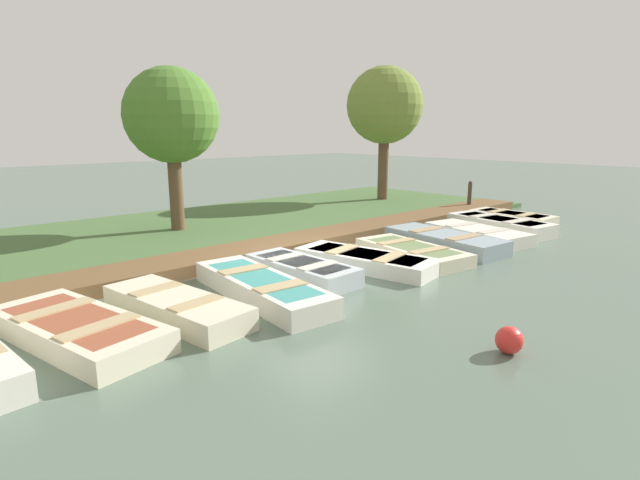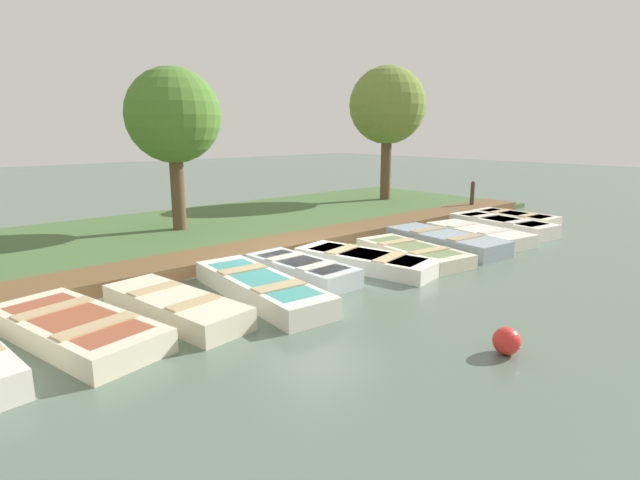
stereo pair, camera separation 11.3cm
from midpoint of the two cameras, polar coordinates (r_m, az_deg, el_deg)
ground_plane at (r=11.47m, az=0.12°, el=-2.84°), size 80.00×80.00×0.00m
shore_bank at (r=15.43m, az=-12.43°, el=1.15°), size 8.00×24.00×0.15m
dock_walkway at (r=12.63m, az=-4.75°, el=-0.78°), size 1.30×22.30×0.29m
rowboat_2 at (r=8.23m, az=-25.82°, el=-9.03°), size 3.30×1.86×0.38m
rowboat_3 at (r=8.61m, az=-15.90°, el=-7.24°), size 3.01×1.37×0.40m
rowboat_4 at (r=9.27m, az=-6.48°, el=-5.37°), size 3.60×1.36×0.41m
rowboat_5 at (r=10.37m, az=-1.86°, el=-3.38°), size 2.62×1.06×0.40m
rowboat_6 at (r=11.21m, az=5.51°, el=-2.33°), size 3.38×1.72×0.36m
rowboat_7 at (r=12.19m, az=10.82°, el=-1.35°), size 3.04×1.62×0.33m
rowboat_8 at (r=13.38m, az=14.39°, el=-0.08°), size 3.32×1.51×0.42m
rowboat_9 at (r=14.65m, az=17.89°, el=0.66°), size 3.08×1.69×0.37m
rowboat_10 at (r=16.11m, az=20.24°, el=1.63°), size 3.29×1.59×0.43m
rowboat_11 at (r=17.66m, az=21.52°, el=2.34°), size 2.69×1.20×0.38m
mooring_post_far at (r=19.55m, az=17.16°, el=4.76°), size 0.15×0.15×1.17m
buoy at (r=7.47m, az=20.98°, el=-10.72°), size 0.38×0.38×0.38m
park_tree_left at (r=15.08m, az=-16.21°, el=13.36°), size 2.68×2.68×4.77m
park_tree_center at (r=21.26m, az=7.88°, el=14.90°), size 3.12×3.12×5.57m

